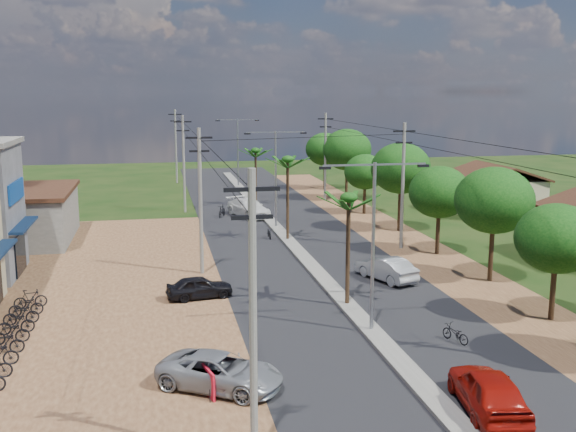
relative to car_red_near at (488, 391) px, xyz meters
name	(u,v)px	position (x,y,z in m)	size (l,w,h in m)	color
ground	(371,333)	(-1.50, 8.42, -0.79)	(160.00, 160.00, 0.00)	black
road	(302,257)	(-1.50, 23.42, -0.77)	(12.00, 110.00, 0.04)	black
median	(293,246)	(-1.50, 26.42, -0.70)	(1.00, 90.00, 0.18)	#605E56
dirt_lot_west	(59,300)	(-16.50, 16.42, -0.77)	(18.00, 46.00, 0.04)	#52301C
dirt_shoulder_east	(419,251)	(7.00, 23.42, -0.78)	(5.00, 90.00, 0.03)	#52301C
low_shed	(2,216)	(-22.50, 32.42, 1.17)	(10.40, 10.40, 3.95)	#605E56
house_east_far	(494,188)	(19.50, 36.42, 1.60)	(7.60, 7.50, 4.60)	tan
tree_east_b	(557,239)	(7.80, 8.42, 3.32)	(4.00, 4.00, 5.83)	black
tree_east_c	(494,200)	(8.20, 15.42, 4.07)	(4.60, 4.60, 6.83)	black
tree_east_d	(439,192)	(7.90, 22.42, 3.55)	(4.20, 4.20, 6.13)	black
tree_east_e	(401,168)	(8.10, 30.42, 4.30)	(4.80, 4.80, 7.14)	black
tree_east_f	(365,172)	(7.70, 38.42, 3.10)	(3.80, 3.80, 5.52)	black
tree_east_g	(347,150)	(8.30, 46.42, 4.45)	(5.00, 5.00, 7.38)	black
tree_east_h	(325,149)	(8.00, 54.42, 3.85)	(4.40, 4.40, 6.52)	black
palm_median_near	(349,203)	(-1.50, 12.42, 4.74)	(2.00, 2.00, 6.15)	black
palm_median_mid	(288,163)	(-1.50, 28.42, 5.11)	(2.00, 2.00, 6.55)	black
palm_median_far	(256,153)	(-1.50, 44.42, 4.47)	(2.00, 2.00, 5.85)	black
streetlight_near	(373,233)	(-1.50, 8.42, 3.99)	(5.10, 0.18, 8.00)	gray
streetlight_mid	(276,171)	(-1.50, 33.42, 3.99)	(5.10, 0.18, 8.00)	gray
streetlight_far	(238,146)	(-1.50, 58.42, 3.99)	(5.10, 0.18, 8.00)	gray
utility_pole_w_a	(253,313)	(-8.50, -1.58, 3.97)	(1.60, 0.24, 9.00)	#605E56
utility_pole_w_b	(200,198)	(-8.50, 20.42, 3.97)	(1.60, 0.24, 9.00)	#605E56
utility_pole_w_c	(184,162)	(-8.50, 42.42, 3.97)	(1.60, 0.24, 9.00)	#605E56
utility_pole_w_d	(176,144)	(-8.50, 63.42, 3.97)	(1.60, 0.24, 9.00)	#605E56
utility_pole_e_b	(403,183)	(6.00, 24.42, 3.97)	(1.60, 0.24, 9.00)	#605E56
utility_pole_e_c	(325,155)	(6.00, 46.42, 3.97)	(1.60, 0.24, 9.00)	#605E56
car_red_near	(488,391)	(0.00, 0.00, 0.00)	(1.87, 4.65, 1.58)	maroon
car_silver_mid	(386,269)	(2.14, 16.68, -0.08)	(1.50, 4.30, 1.42)	gray
car_white_far	(249,208)	(-3.00, 38.94, -0.01)	(2.20, 5.42, 1.57)	silver
car_parked_silver	(221,373)	(-9.00, 3.72, -0.12)	(2.22, 4.81, 1.34)	gray
car_parked_dark	(200,288)	(-9.00, 15.33, -0.18)	(1.44, 3.58, 1.22)	black
moto_rider_east	(455,334)	(1.80, 6.47, -0.39)	(0.53, 1.52, 0.80)	black
moto_rider_west_a	(269,233)	(-2.70, 29.64, -0.39)	(0.53, 1.52, 0.80)	black
moto_rider_west_b	(222,211)	(-5.38, 39.14, -0.23)	(0.53, 1.86, 1.12)	black
roadside_sign	(208,383)	(-9.50, 3.20, -0.26)	(0.39, 1.27, 1.07)	red
parked_scooter_row	(7,339)	(-17.75, 9.53, -0.29)	(1.73, 12.53, 1.00)	black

